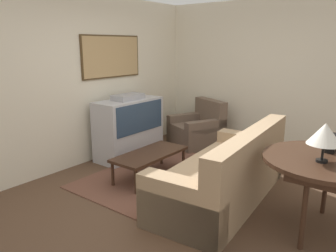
{
  "coord_description": "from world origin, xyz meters",
  "views": [
    {
      "loc": [
        -3.19,
        -2.14,
        1.91
      ],
      "look_at": [
        0.51,
        0.7,
        0.75
      ],
      "focal_mm": 35.0,
      "sensor_mm": 36.0,
      "label": 1
    }
  ],
  "objects": [
    {
      "name": "ground_plane",
      "position": [
        0.0,
        0.0,
        0.0
      ],
      "size": [
        12.0,
        12.0,
        0.0
      ],
      "primitive_type": "plane",
      "color": "brown"
    },
    {
      "name": "table_lamp",
      "position": [
        0.08,
        -1.5,
        1.09
      ],
      "size": [
        0.32,
        0.32,
        0.39
      ],
      "color": "black",
      "rests_on": "console_table"
    },
    {
      "name": "console_table",
      "position": [
        0.23,
        -1.53,
        0.75
      ],
      "size": [
        1.25,
        1.25,
        0.81
      ],
      "color": "#3D2619",
      "rests_on": "ground_plane"
    },
    {
      "name": "mantel_clock",
      "position": [
        0.46,
        -1.5,
        0.91
      ],
      "size": [
        0.16,
        0.1,
        0.2
      ],
      "color": "black",
      "rests_on": "console_table"
    },
    {
      "name": "tv",
      "position": [
        0.74,
        1.72,
        0.52
      ],
      "size": [
        1.21,
        0.54,
        1.1
      ],
      "color": "#B7B7BC",
      "rests_on": "ground_plane"
    },
    {
      "name": "area_rug",
      "position": [
        0.37,
        0.86,
        0.01
      ],
      "size": [
        2.34,
        1.42,
        0.01
      ],
      "color": "brown",
      "rests_on": "ground_plane"
    },
    {
      "name": "wall_back",
      "position": [
        0.01,
        2.13,
        1.36
      ],
      "size": [
        12.0,
        0.1,
        2.7
      ],
      "color": "beige",
      "rests_on": "ground_plane"
    },
    {
      "name": "coffee_table",
      "position": [
        0.23,
        0.81,
        0.35
      ],
      "size": [
        1.18,
        0.53,
        0.39
      ],
      "color": "#3D2619",
      "rests_on": "ground_plane"
    },
    {
      "name": "couch",
      "position": [
        0.28,
        -0.39,
        0.32
      ],
      "size": [
        2.33,
        1.13,
        0.93
      ],
      "rotation": [
        0.0,
        0.0,
        3.23
      ],
      "color": "tan",
      "rests_on": "ground_plane"
    },
    {
      "name": "armchair",
      "position": [
        2.05,
        1.15,
        0.29
      ],
      "size": [
        1.12,
        1.12,
        0.87
      ],
      "rotation": [
        0.0,
        0.0,
        -2.0
      ],
      "color": "brown",
      "rests_on": "ground_plane"
    },
    {
      "name": "wall_right",
      "position": [
        2.63,
        0.0,
        1.35
      ],
      "size": [
        0.06,
        12.0,
        2.7
      ],
      "color": "beige",
      "rests_on": "ground_plane"
    }
  ]
}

